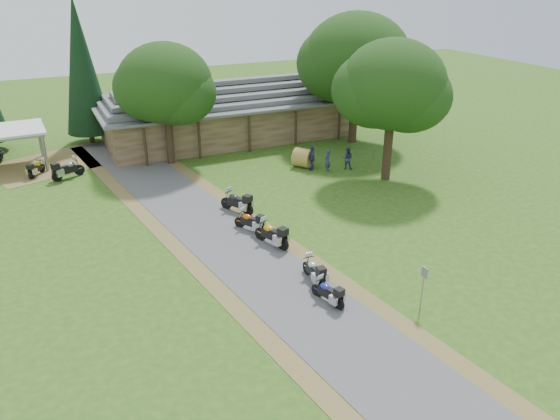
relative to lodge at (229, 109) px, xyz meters
name	(u,v)px	position (x,y,z in m)	size (l,w,h in m)	color
ground	(288,293)	(-6.00, -24.00, -2.45)	(120.00, 120.00, 0.00)	#2A5417
driveway	(245,256)	(-6.50, -20.00, -2.45)	(46.00, 46.00, 0.00)	#4F4F52
lodge	(229,109)	(0.00, 0.00, 0.00)	(21.40, 9.40, 4.90)	brown
motorcycle_row_a	(328,291)	(-4.79, -25.39, -1.88)	(1.67, 0.55, 1.14)	navy
motorcycle_row_b	(314,270)	(-4.51, -23.59, -1.84)	(1.79, 0.58, 1.22)	#B6B8BE
motorcycle_row_c	(272,233)	(-4.81, -19.52, -1.75)	(2.05, 0.67, 1.40)	orange
motorcycle_row_d	(250,220)	(-5.19, -17.49, -1.83)	(1.80, 0.59, 1.23)	#DB4C0D
motorcycle_row_e	(237,201)	(-4.96, -14.85, -1.74)	(2.07, 0.68, 1.42)	black
motorcycle_carport_a	(36,168)	(-15.33, -3.26, -1.87)	(1.70, 0.56, 1.16)	#CDB300
motorcycle_carport_b	(68,168)	(-13.39, -4.74, -1.73)	(2.11, 0.69, 1.44)	slate
person_a	(327,158)	(3.31, -10.92, -1.49)	(0.54, 0.39, 1.91)	navy
person_b	(347,156)	(4.85, -11.06, -1.51)	(0.53, 0.38, 1.87)	navy
person_c	(312,156)	(2.46, -10.20, -1.41)	(0.59, 0.43, 2.08)	navy
hay_bale	(303,158)	(2.20, -9.35, -1.77)	(1.36, 1.36, 1.24)	olive
sign_post	(422,289)	(-1.54, -27.52, -1.41)	(0.37, 0.06, 2.07)	gray
oak_lodge_left	(166,99)	(-6.22, -4.56, 2.27)	(6.58, 6.58, 9.44)	black
oak_lodge_right	(356,76)	(8.71, -5.51, 2.95)	(8.39, 8.39, 10.79)	black
oak_driveway	(391,104)	(6.18, -13.89, 2.71)	(6.79, 6.79, 10.32)	black
cedar_near	(82,72)	(-10.83, 3.21, 3.26)	(3.56, 3.56, 11.43)	black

